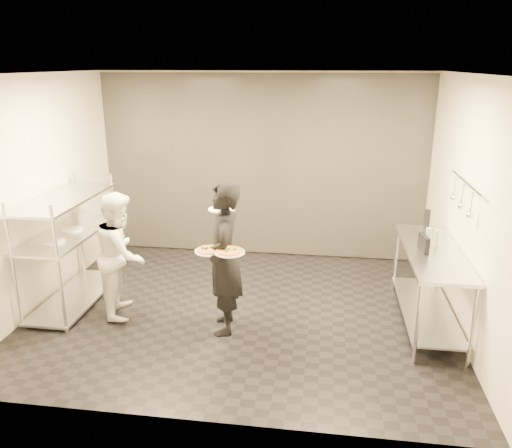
# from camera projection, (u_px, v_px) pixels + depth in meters

# --- Properties ---
(room_shell) EXTENTS (5.00, 4.00, 2.80)m
(room_shell) POSITION_uv_depth(u_px,v_px,m) (255.00, 179.00, 6.81)
(room_shell) COLOR black
(room_shell) RESTS_ON ground
(pass_rack) EXTENTS (0.60, 1.60, 1.50)m
(pass_rack) POSITION_uv_depth(u_px,v_px,m) (70.00, 244.00, 6.18)
(pass_rack) COLOR silver
(pass_rack) RESTS_ON ground
(prep_counter) EXTENTS (0.60, 1.80, 0.92)m
(prep_counter) POSITION_uv_depth(u_px,v_px,m) (430.00, 274.00, 5.65)
(prep_counter) COLOR silver
(prep_counter) RESTS_ON ground
(utensil_rail) EXTENTS (0.07, 1.20, 0.31)m
(utensil_rail) POSITION_uv_depth(u_px,v_px,m) (463.00, 196.00, 5.34)
(utensil_rail) COLOR silver
(utensil_rail) RESTS_ON room_shell
(waiter) EXTENTS (0.53, 0.70, 1.72)m
(waiter) POSITION_uv_depth(u_px,v_px,m) (224.00, 259.00, 5.47)
(waiter) COLOR black
(waiter) RESTS_ON ground
(chef) EXTENTS (0.73, 0.84, 1.50)m
(chef) POSITION_uv_depth(u_px,v_px,m) (121.00, 254.00, 5.91)
(chef) COLOR white
(chef) RESTS_ON ground
(pizza_plate_near) EXTENTS (0.31, 0.31, 0.05)m
(pizza_plate_near) POSITION_uv_depth(u_px,v_px,m) (209.00, 250.00, 5.22)
(pizza_plate_near) COLOR white
(pizza_plate_near) RESTS_ON waiter
(pizza_plate_far) EXTENTS (0.32, 0.32, 0.05)m
(pizza_plate_far) POSITION_uv_depth(u_px,v_px,m) (229.00, 251.00, 5.14)
(pizza_plate_far) COLOR white
(pizza_plate_far) RESTS_ON waiter
(salad_plate) EXTENTS (0.30, 0.30, 0.07)m
(salad_plate) POSITION_uv_depth(u_px,v_px,m) (222.00, 208.00, 5.57)
(salad_plate) COLOR white
(salad_plate) RESTS_ON waiter
(pos_monitor) EXTENTS (0.08, 0.26, 0.19)m
(pos_monitor) POSITION_uv_depth(u_px,v_px,m) (424.00, 243.00, 5.50)
(pos_monitor) COLOR black
(pos_monitor) RESTS_ON prep_counter
(bottle_green) EXTENTS (0.06, 0.06, 0.23)m
(bottle_green) POSITION_uv_depth(u_px,v_px,m) (428.00, 238.00, 5.59)
(bottle_green) COLOR gray
(bottle_green) RESTS_ON prep_counter
(bottle_clear) EXTENTS (0.06, 0.06, 0.20)m
(bottle_clear) POSITION_uv_depth(u_px,v_px,m) (436.00, 238.00, 5.65)
(bottle_clear) COLOR gray
(bottle_clear) RESTS_ON prep_counter
(bottle_dark) EXTENTS (0.07, 0.07, 0.24)m
(bottle_dark) POSITION_uv_depth(u_px,v_px,m) (427.00, 219.00, 6.27)
(bottle_dark) COLOR black
(bottle_dark) RESTS_ON prep_counter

